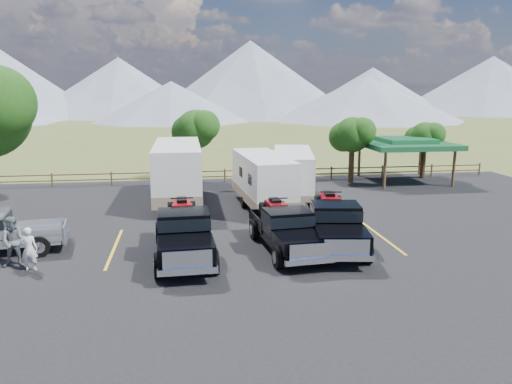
{
  "coord_description": "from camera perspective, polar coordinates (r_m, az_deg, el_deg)",
  "views": [
    {
      "loc": [
        -2.94,
        -17.12,
        6.8
      ],
      "look_at": [
        0.65,
        7.33,
        1.6
      ],
      "focal_mm": 35.0,
      "sensor_mm": 36.0,
      "label": 1
    }
  ],
  "objects": [
    {
      "name": "stall_lines",
      "position": [
        22.37,
        -0.4,
        -5.7
      ],
      "size": [
        12.12,
        5.5,
        0.01
      ],
      "color": "yellow",
      "rests_on": "asphalt_lot"
    },
    {
      "name": "asphalt_lot",
      "position": [
        21.44,
        -0.03,
        -6.56
      ],
      "size": [
        44.0,
        34.0,
        0.04
      ],
      "primitive_type": "cube",
      "color": "black",
      "rests_on": "ground"
    },
    {
      "name": "pavilion",
      "position": [
        37.88,
        16.67,
        5.3
      ],
      "size": [
        6.2,
        6.2,
        3.22
      ],
      "color": "brown",
      "rests_on": "ground"
    },
    {
      "name": "tree_ne_b",
      "position": [
        39.61,
        18.69,
        5.94
      ],
      "size": [
        2.77,
        2.59,
        4.27
      ],
      "color": "black",
      "rests_on": "ground"
    },
    {
      "name": "rail_fence",
      "position": [
        36.49,
        -0.44,
        2.11
      ],
      "size": [
        36.12,
        0.12,
        1.0
      ],
      "color": "brown",
      "rests_on": "ground"
    },
    {
      "name": "person_b",
      "position": [
        21.25,
        -25.92,
        -5.13
      ],
      "size": [
        1.04,
        0.85,
        1.96
      ],
      "primitive_type": "imported",
      "rotation": [
        0.0,
        0.0,
        0.12
      ],
      "color": "slate",
      "rests_on": "asphalt_lot"
    },
    {
      "name": "person_a",
      "position": [
        20.58,
        -24.51,
        -5.94
      ],
      "size": [
        0.64,
        0.44,
        1.68
      ],
      "primitive_type": "imported",
      "rotation": [
        0.0,
        0.0,
        3.08
      ],
      "color": "silver",
      "rests_on": "asphalt_lot"
    },
    {
      "name": "tree_north",
      "position": [
        36.27,
        -6.93,
        7.11
      ],
      "size": [
        3.46,
        3.24,
        5.25
      ],
      "color": "black",
      "rests_on": "ground"
    },
    {
      "name": "rig_center",
      "position": [
        21.05,
        3.41,
        -4.12
      ],
      "size": [
        2.56,
        6.16,
        2.0
      ],
      "rotation": [
        0.0,
        0.0,
        0.09
      ],
      "color": "black",
      "rests_on": "asphalt_lot"
    },
    {
      "name": "trailer_right",
      "position": [
        30.05,
        4.2,
        1.94
      ],
      "size": [
        3.57,
        8.75,
        3.03
      ],
      "rotation": [
        0.0,
        0.0,
        -0.19
      ],
      "color": "white",
      "rests_on": "asphalt_lot"
    },
    {
      "name": "rig_left",
      "position": [
        20.41,
        -8.25,
        -4.49
      ],
      "size": [
        2.48,
        6.61,
        2.18
      ],
      "rotation": [
        0.0,
        0.0,
        0.03
      ],
      "color": "black",
      "rests_on": "asphalt_lot"
    },
    {
      "name": "rig_right",
      "position": [
        21.79,
        8.94,
        -3.48
      ],
      "size": [
        3.05,
        6.71,
        2.16
      ],
      "rotation": [
        0.0,
        0.0,
        -0.16
      ],
      "color": "black",
      "rests_on": "asphalt_lot"
    },
    {
      "name": "tree_ne_a",
      "position": [
        36.31,
        10.92,
        6.43
      ],
      "size": [
        3.11,
        2.92,
        4.76
      ],
      "color": "black",
      "rests_on": "ground"
    },
    {
      "name": "ground",
      "position": [
        18.66,
        1.32,
        -9.5
      ],
      "size": [
        320.0,
        320.0,
        0.0
      ],
      "primitive_type": "plane",
      "color": "#525C27",
      "rests_on": "ground"
    },
    {
      "name": "mountain_range",
      "position": [
        123.19,
        -10.77,
        12.18
      ],
      "size": [
        209.0,
        71.0,
        20.0
      ],
      "color": "gray",
      "rests_on": "ground"
    },
    {
      "name": "trailer_left",
      "position": [
        29.72,
        -8.94,
        2.23
      ],
      "size": [
        2.73,
        10.15,
        3.54
      ],
      "rotation": [
        0.0,
        0.0,
        -0.01
      ],
      "color": "white",
      "rests_on": "asphalt_lot"
    },
    {
      "name": "trailer_center",
      "position": [
        28.15,
        0.78,
        1.29
      ],
      "size": [
        2.8,
        8.77,
        3.04
      ],
      "rotation": [
        0.0,
        0.0,
        0.08
      ],
      "color": "white",
      "rests_on": "asphalt_lot"
    }
  ]
}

